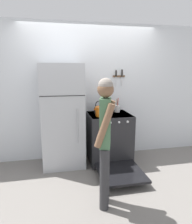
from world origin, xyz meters
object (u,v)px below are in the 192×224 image
object	(u,v)px
stove_range	(110,139)
person	(105,136)
dutch_oven_pot	(102,111)
utensil_jar	(117,108)
refrigerator	(63,116)
tea_kettle	(99,110)

from	to	relation	value
stove_range	person	bearing A→B (deg)	-108.25
dutch_oven_pot	utensil_jar	xyz separation A→B (m)	(0.36, 0.27, -0.01)
stove_range	utensil_jar	size ratio (longest dim) A/B	5.13
refrigerator	person	world-z (taller)	refrigerator
utensil_jar	person	xyz separation A→B (m)	(-0.58, -1.37, -0.06)
refrigerator	person	distance (m)	1.33
dutch_oven_pot	refrigerator	bearing A→B (deg)	166.79
refrigerator	tea_kettle	world-z (taller)	refrigerator
refrigerator	utensil_jar	bearing A→B (deg)	6.18
refrigerator	stove_range	size ratio (longest dim) A/B	1.30
person	dutch_oven_pot	bearing A→B (deg)	6.31
tea_kettle	person	xyz separation A→B (m)	(-0.23, -1.36, -0.06)
tea_kettle	stove_range	bearing A→B (deg)	-47.12
refrigerator	person	bearing A→B (deg)	-70.22
person	utensil_jar	bearing A→B (deg)	-5.36
tea_kettle	person	world-z (taller)	person
refrigerator	dutch_oven_pot	size ratio (longest dim) A/B	6.34
stove_range	person	xyz separation A→B (m)	(-0.39, -1.19, 0.47)
stove_range	dutch_oven_pot	distance (m)	0.58
stove_range	utensil_jar	bearing A→B (deg)	42.95
stove_range	dutch_oven_pot	xyz separation A→B (m)	(-0.17, -0.09, 0.54)
refrigerator	utensil_jar	distance (m)	1.04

